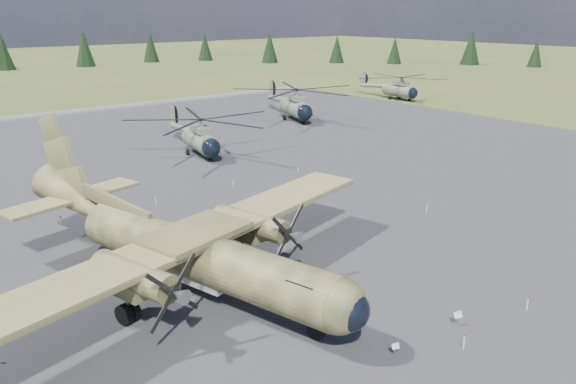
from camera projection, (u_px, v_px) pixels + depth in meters
ground at (267, 268)px, 36.57m from camera, size 500.00×500.00×0.00m
apron at (191, 224)px, 43.96m from camera, size 120.00×120.00×0.04m
transport_plane at (183, 243)px, 33.17m from camera, size 29.85×26.72×9.90m
helicopter_near at (200, 129)px, 63.75m from camera, size 20.31×21.72×4.42m
helicopter_mid at (295, 98)px, 84.33m from camera, size 24.24×24.42×4.88m
helicopter_far at (399, 83)px, 104.50m from camera, size 17.56×20.14×4.25m
info_placard_left at (395, 347)px, 27.19m from camera, size 0.43×0.28×0.63m
info_placard_right at (458, 316)px, 29.79m from camera, size 0.52×0.33×0.76m
barrier_fence at (262, 263)px, 36.08m from camera, size 33.12×29.62×0.85m
treeline at (300, 171)px, 41.05m from camera, size 329.61×325.84×10.87m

